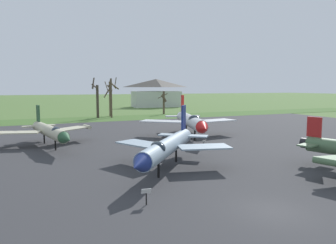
{
  "coord_description": "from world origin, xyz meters",
  "views": [
    {
      "loc": [
        -12.07,
        -13.0,
        6.81
      ],
      "look_at": [
        4.11,
        23.13,
        2.49
      ],
      "focal_mm": 33.98,
      "sensor_mm": 36.0,
      "label": 1
    }
  ],
  "objects_px": {
    "info_placard_front_left": "(146,195)",
    "visitor_building": "(156,93)",
    "jet_fighter_rear_left": "(191,121)",
    "info_placard_rear_left": "(204,144)",
    "jet_fighter_rear_center": "(50,131)",
    "jet_fighter_front_left": "(167,146)"
  },
  "relations": [
    {
      "from": "visitor_building",
      "to": "jet_fighter_rear_left",
      "type": "bearing_deg",
      "value": -108.13
    },
    {
      "from": "info_placard_front_left",
      "to": "jet_fighter_rear_center",
      "type": "relative_size",
      "value": 0.08
    },
    {
      "from": "jet_fighter_rear_left",
      "to": "jet_fighter_front_left",
      "type": "bearing_deg",
      "value": -124.55
    },
    {
      "from": "info_placard_front_left",
      "to": "visitor_building",
      "type": "distance_m",
      "value": 93.99
    },
    {
      "from": "jet_fighter_rear_center",
      "to": "jet_fighter_rear_left",
      "type": "relative_size",
      "value": 0.86
    },
    {
      "from": "info_placard_front_left",
      "to": "info_placard_rear_left",
      "type": "xyz_separation_m",
      "value": [
        11.74,
        13.42,
        -0.04
      ]
    },
    {
      "from": "visitor_building",
      "to": "jet_fighter_rear_center",
      "type": "bearing_deg",
      "value": -121.04
    },
    {
      "from": "jet_fighter_rear_left",
      "to": "info_placard_front_left",
      "type": "bearing_deg",
      "value": -123.99
    },
    {
      "from": "jet_fighter_front_left",
      "to": "jet_fighter_rear_center",
      "type": "height_order",
      "value": "jet_fighter_front_left"
    },
    {
      "from": "jet_fighter_rear_center",
      "to": "jet_fighter_front_left",
      "type": "bearing_deg",
      "value": -60.79
    },
    {
      "from": "info_placard_front_left",
      "to": "visitor_building",
      "type": "xyz_separation_m",
      "value": [
        35.72,
        86.84,
        4.11
      ]
    },
    {
      "from": "jet_fighter_rear_center",
      "to": "visitor_building",
      "type": "distance_m",
      "value": 76.64
    },
    {
      "from": "jet_fighter_rear_center",
      "to": "jet_fighter_rear_left",
      "type": "height_order",
      "value": "jet_fighter_rear_left"
    },
    {
      "from": "info_placard_front_left",
      "to": "info_placard_rear_left",
      "type": "height_order",
      "value": "info_placard_front_left"
    },
    {
      "from": "jet_fighter_front_left",
      "to": "info_placard_front_left",
      "type": "relative_size",
      "value": 11.85
    },
    {
      "from": "info_placard_front_left",
      "to": "jet_fighter_rear_center",
      "type": "bearing_deg",
      "value": 100.05
    },
    {
      "from": "jet_fighter_rear_left",
      "to": "info_placard_rear_left",
      "type": "relative_size",
      "value": 15.84
    },
    {
      "from": "jet_fighter_rear_left",
      "to": "info_placard_rear_left",
      "type": "distance_m",
      "value": 8.17
    },
    {
      "from": "info_placard_front_left",
      "to": "jet_fighter_rear_left",
      "type": "bearing_deg",
      "value": 56.01
    },
    {
      "from": "visitor_building",
      "to": "info_placard_front_left",
      "type": "bearing_deg",
      "value": -112.36
    },
    {
      "from": "jet_fighter_front_left",
      "to": "jet_fighter_rear_left",
      "type": "distance_m",
      "value": 17.36
    },
    {
      "from": "jet_fighter_front_left",
      "to": "info_placard_rear_left",
      "type": "relative_size",
      "value": 12.18
    }
  ]
}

